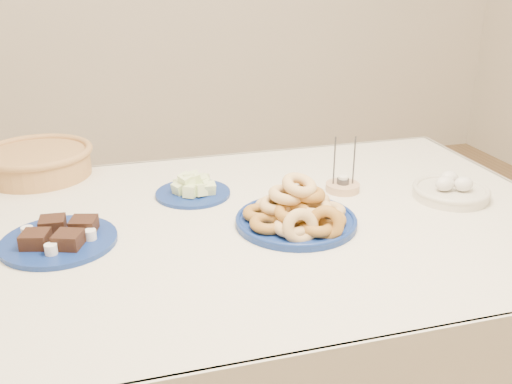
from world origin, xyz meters
TOP-DOWN VIEW (x-y plane):
  - dining_table at (0.00, 0.00)m, footprint 1.71×1.11m
  - donut_platter at (0.11, -0.06)m, footprint 0.35×0.35m
  - melon_plate at (-0.12, 0.21)m, footprint 0.24×0.24m
  - brownie_plate at (-0.48, -0.00)m, footprint 0.32×0.32m
  - wicker_basket at (-0.56, 0.51)m, footprint 0.35×0.35m
  - candle_holder at (0.32, 0.13)m, footprint 0.12×0.12m
  - egg_bowl at (0.59, -0.01)m, footprint 0.23×0.23m

SIDE VIEW (x-z plane):
  - dining_table at x=0.00m, z-range 0.27..1.02m
  - brownie_plate at x=-0.48m, z-range 0.74..0.79m
  - candle_holder at x=0.32m, z-range 0.68..0.85m
  - melon_plate at x=-0.12m, z-range 0.73..0.81m
  - egg_bowl at x=0.59m, z-range 0.74..0.81m
  - donut_platter at x=0.11m, z-range 0.71..0.86m
  - wicker_basket at x=-0.56m, z-range 0.75..0.84m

